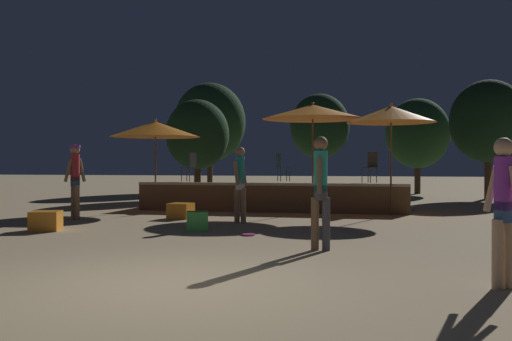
% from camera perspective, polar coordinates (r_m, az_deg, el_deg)
% --- Properties ---
extents(ground_plane, '(120.00, 120.00, 0.00)m').
position_cam_1_polar(ground_plane, '(6.83, -8.70, -11.26)').
color(ground_plane, tan).
extents(wooden_deck, '(8.02, 2.62, 0.86)m').
position_cam_1_polar(wooden_deck, '(17.81, 1.99, -2.62)').
color(wooden_deck, brown).
rests_on(wooden_deck, ground).
extents(patio_umbrella_0, '(2.96, 2.96, 3.22)m').
position_cam_1_polar(patio_umbrella_0, '(16.79, 5.70, 5.85)').
color(patio_umbrella_0, brown).
rests_on(patio_umbrella_0, ground).
extents(patio_umbrella_1, '(2.73, 2.73, 2.78)m').
position_cam_1_polar(patio_umbrella_1, '(17.65, -10.03, 4.08)').
color(patio_umbrella_1, brown).
rests_on(patio_umbrella_1, ground).
extents(patio_umbrella_2, '(2.42, 2.42, 3.08)m').
position_cam_1_polar(patio_umbrella_2, '(16.09, 13.36, 5.47)').
color(patio_umbrella_2, brown).
rests_on(patio_umbrella_2, ground).
extents(cube_seat_0, '(0.74, 0.74, 0.41)m').
position_cam_1_polar(cube_seat_0, '(12.88, -20.28, -4.75)').
color(cube_seat_0, orange).
rests_on(cube_seat_0, ground).
extents(cube_seat_1, '(0.56, 0.56, 0.40)m').
position_cam_1_polar(cube_seat_1, '(12.20, -5.89, -5.04)').
color(cube_seat_1, '#4CC651').
rests_on(cube_seat_1, ground).
extents(cube_seat_2, '(0.60, 0.60, 0.40)m').
position_cam_1_polar(cube_seat_2, '(14.90, -7.53, -4.01)').
color(cube_seat_2, orange).
rests_on(cube_seat_2, ground).
extents(person_0, '(0.39, 0.54, 1.90)m').
position_cam_1_polar(person_0, '(15.12, -17.63, -0.52)').
color(person_0, '#997051').
rests_on(person_0, ground).
extents(person_1, '(0.31, 0.55, 1.86)m').
position_cam_1_polar(person_1, '(9.33, 6.47, -1.63)').
color(person_1, '#3F3F47').
rests_on(person_1, ground).
extents(person_2, '(0.39, 0.47, 1.71)m').
position_cam_1_polar(person_2, '(7.01, 23.50, -3.36)').
color(person_2, tan).
rests_on(person_2, ground).
extents(person_3, '(0.30, 0.55, 1.81)m').
position_cam_1_polar(person_3, '(13.55, -1.59, -1.05)').
color(person_3, '#997051').
rests_on(person_3, ground).
extents(bistro_chair_0, '(0.46, 0.46, 0.90)m').
position_cam_1_polar(bistro_chair_0, '(18.11, 2.51, 0.64)').
color(bistro_chair_0, '#1E4C47').
rests_on(bistro_chair_0, wooden_deck).
extents(bistro_chair_1, '(0.42, 0.42, 0.90)m').
position_cam_1_polar(bistro_chair_1, '(17.88, -6.56, 0.64)').
color(bistro_chair_1, '#2D3338').
rests_on(bistro_chair_1, wooden_deck).
extents(bistro_chair_2, '(0.47, 0.48, 0.90)m').
position_cam_1_polar(bistro_chair_2, '(17.05, 11.44, 0.63)').
color(bistro_chair_2, '#2D3338').
rests_on(bistro_chair_2, wooden_deck).
extents(frisbee_disc, '(0.26, 0.26, 0.03)m').
position_cam_1_polar(frisbee_disc, '(11.28, -0.75, -6.43)').
color(frisbee_disc, '#E54C99').
rests_on(frisbee_disc, ground).
extents(background_tree_0, '(3.00, 3.00, 4.51)m').
position_cam_1_polar(background_tree_0, '(28.05, 15.86, 3.58)').
color(background_tree_0, '#3D2B1C').
rests_on(background_tree_0, ground).
extents(background_tree_1, '(3.68, 3.68, 5.58)m').
position_cam_1_polar(background_tree_1, '(29.48, -4.65, 4.82)').
color(background_tree_1, '#3D2B1C').
rests_on(background_tree_1, ground).
extents(background_tree_2, '(3.03, 3.03, 4.81)m').
position_cam_1_polar(background_tree_2, '(24.86, 22.20, 4.57)').
color(background_tree_2, '#3D2B1C').
rests_on(background_tree_2, ground).
extents(background_tree_3, '(2.78, 2.78, 4.72)m').
position_cam_1_polar(background_tree_3, '(27.07, 6.39, 4.39)').
color(background_tree_3, '#3D2B1C').
rests_on(background_tree_3, ground).
extents(background_tree_4, '(2.58, 2.58, 4.03)m').
position_cam_1_polar(background_tree_4, '(23.33, -5.88, 3.58)').
color(background_tree_4, '#3D2B1C').
rests_on(background_tree_4, ground).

